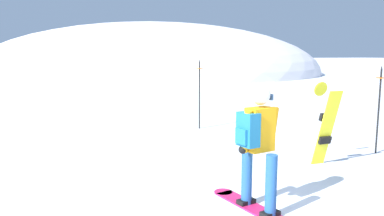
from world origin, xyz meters
The scene contains 5 objects.
ridge_peak_main centered at (7.48, 35.88, 0.00)m, with size 35.89×32.30×10.71m.
snowboarder_main centered at (-0.28, 0.43, 0.92)m, with size 0.64×1.81×1.71m.
spare_snowboard centered at (1.97, 1.81, 0.81)m, with size 0.28×0.49×1.60m.
piste_marker_near centered at (3.65, 2.19, 1.07)m, with size 0.20×0.20×1.88m.
piste_marker_far centered at (1.07, 6.00, 1.12)m, with size 0.20×0.20×1.97m.
Camera 1 is at (-2.76, -3.80, 2.12)m, focal length 35.05 mm.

